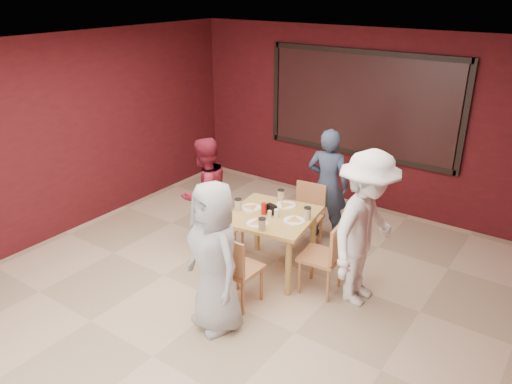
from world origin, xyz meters
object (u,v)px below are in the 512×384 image
Objects in this scene: diner_front at (215,258)px; diner_back at (328,185)px; chair_back at (307,212)px; diner_left at (205,193)px; chair_left at (220,217)px; dining_table at (272,222)px; chair_front at (235,266)px; diner_right at (365,229)px; chair_right at (327,253)px.

diner_back is at bearing 111.09° from diner_front.
diner_left reaches higher than chair_back.
chair_left is at bearing 40.85° from diner_back.
dining_table is 1.27× the size of chair_front.
chair_back is 0.49× the size of diner_right.
chair_right is at bearing 107.53° from diner_back.
chair_right is at bearing 49.12° from chair_front.
chair_left is 2.05m from diner_right.
chair_left is 1.57m from diner_back.
chair_right is at bearing -1.48° from chair_left.
dining_table is 0.85m from chair_left.
diner_left is 2.30m from diner_right.
diner_back reaches higher than chair_left.
chair_right is 0.51× the size of diner_right.
diner_front is at bearing 51.59° from diner_left.
chair_right is 0.56m from diner_right.
dining_table is at bearing -91.39° from chair_back.
chair_left is 0.58× the size of diner_left.
dining_table is at bearing 95.10° from diner_left.
chair_left is at bearing 179.27° from dining_table.
chair_left is at bearing 94.47° from diner_right.
diner_right reaches higher than diner_front.
chair_left is 0.55× the size of diner_front.
diner_left is (-1.20, 0.90, 0.26)m from chair_front.
diner_back is (-0.67, 1.24, 0.28)m from chair_right.
diner_front is 1.69m from diner_right.
chair_right is 1.42m from diner_front.
chair_right is at bearing 108.20° from diner_right.
chair_front is 0.58× the size of diner_left.
chair_left is at bearing 148.46° from diner_front.
chair_left is 0.98× the size of chair_right.
chair_front is at bearing 60.85° from diner_left.
diner_front is at bearing 79.39° from diner_back.
chair_back is at bearing 92.08° from chair_front.
diner_back is 1.55m from diner_right.
diner_back reaches higher than chair_back.
chair_front is 0.51m from diner_front.
diner_right is at bearing 40.18° from chair_front.
chair_right is (1.62, -0.04, 0.01)m from chair_left.
diner_front reaches higher than chair_front.
diner_back is 1.70m from diner_left.
diner_front reaches higher than chair_left.
diner_right reaches higher than diner_back.
chair_right reaches higher than chair_front.
chair_front is 0.97× the size of chair_right.
diner_front is 1.80m from diner_left.
dining_table reaches higher than chair_left.
chair_front is 1.08m from chair_right.
chair_front is 1.52m from diner_left.
chair_back is at bearing 132.72° from diner_left.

